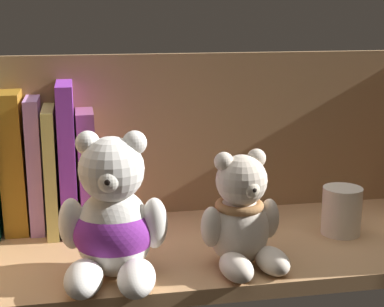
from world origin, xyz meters
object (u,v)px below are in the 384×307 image
Objects in this scene: teddy_bear_larger at (113,222)px; pillar_candle at (341,210)px; teddy_bear_smaller at (242,218)px; book_3 at (14,161)px; book_7 at (88,167)px; book_5 at (52,166)px; book_6 at (68,154)px; book_4 at (36,163)px.

pillar_candle is at bearing 14.45° from teddy_bear_larger.
teddy_bear_larger is 1.21× the size of teddy_bear_smaller.
book_7 is at bearing 0.00° from book_3.
book_7 is at bearing 133.56° from teddy_bear_smaller.
pillar_candle is (35.56, -11.31, -5.25)cm from book_7.
book_3 is at bearing 123.19° from teddy_bear_larger.
book_5 is at bearing 0.00° from book_3.
book_6 is at bearing -0.00° from book_5.
teddy_bear_larger reaches higher than pillar_candle.
book_6 is at bearing 137.60° from teddy_bear_smaller.
book_4 is 1.08× the size of teddy_bear_larger.
book_4 is (3.08, 0.00, -0.46)cm from book_3.
book_3 is at bearing 146.11° from teddy_bear_smaller.
teddy_bear_larger is at bearing -165.55° from pillar_candle.
book_3 is at bearing 166.19° from pillar_candle.
teddy_bear_larger is at bearing -75.00° from book_6.
book_6 is at bearing -0.00° from book_3.
book_6 is at bearing -0.00° from book_4.
pillar_candle is at bearing -15.52° from book_5.
teddy_bear_larger is (9.90, -19.83, -2.65)cm from book_4.
book_7 is (7.39, 0.00, -1.03)cm from book_4.
teddy_bear_larger is at bearing -68.85° from book_5.
book_6 is 29.18cm from teddy_bear_smaller.
pillar_candle is (33.05, 8.52, -3.63)cm from teddy_bear_larger.
pillar_candle is (46.03, -11.31, -6.74)cm from book_3.
book_7 is 2.52× the size of pillar_candle.
pillar_candle is at bearing -13.81° from book_3.
book_7 is 0.97× the size of teddy_bear_larger.
book_5 reaches higher than teddy_bear_larger.
book_6 is 40.67cm from pillar_candle.
book_6 reaches higher than pillar_candle.
book_7 is (10.46, 0.00, -1.49)cm from book_3.
pillar_candle is at bearing 25.47° from teddy_bear_smaller.
book_3 is 1.12× the size of book_5.
teddy_bear_smaller is (28.95, -19.45, -3.85)cm from book_3.
book_6 reaches higher than teddy_bear_smaller.
book_5 is 1.01× the size of teddy_bear_larger.
book_7 is 26.94cm from teddy_bear_smaller.
book_3 reaches higher than teddy_bear_larger.
book_7 is 1.17× the size of teddy_bear_smaller.
teddy_bear_larger is at bearing -63.48° from book_4.
book_6 is at bearing 163.57° from pillar_candle.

